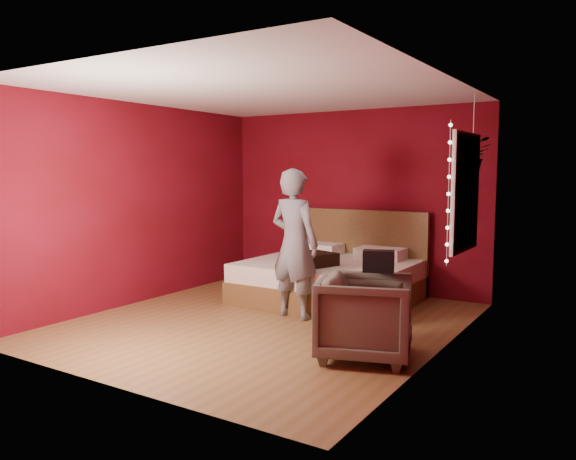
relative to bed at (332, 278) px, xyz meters
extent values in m
plane|color=brown|center=(-0.11, -1.39, -0.30)|extent=(4.50, 4.50, 0.00)
cube|color=maroon|center=(-0.11, 0.87, 1.00)|extent=(4.00, 0.02, 2.60)
cube|color=maroon|center=(-0.11, -3.65, 1.00)|extent=(4.00, 0.02, 2.60)
cube|color=maroon|center=(-2.12, -1.39, 1.00)|extent=(0.02, 4.50, 2.60)
cube|color=maroon|center=(1.90, -1.39, 1.00)|extent=(0.02, 4.50, 2.60)
cube|color=silver|center=(-0.11, -1.39, 2.31)|extent=(4.00, 4.50, 0.02)
cube|color=white|center=(1.86, -0.49, 1.20)|extent=(0.04, 0.97, 1.27)
cube|color=black|center=(1.84, -0.49, 1.20)|extent=(0.02, 0.85, 1.15)
cube|color=white|center=(1.84, -0.49, 1.20)|extent=(0.03, 0.05, 1.15)
cube|color=white|center=(1.84, -0.49, 1.20)|extent=(0.03, 0.85, 0.05)
cylinder|color=silver|center=(1.83, -1.02, 1.20)|extent=(0.01, 0.01, 1.45)
sphere|color=#FFF2CC|center=(1.83, -1.02, 0.52)|extent=(0.04, 0.04, 0.04)
sphere|color=#FFF2CC|center=(1.83, -1.02, 0.69)|extent=(0.04, 0.04, 0.04)
sphere|color=#FFF2CC|center=(1.83, -1.02, 0.86)|extent=(0.04, 0.04, 0.04)
sphere|color=#FFF2CC|center=(1.83, -1.02, 1.03)|extent=(0.04, 0.04, 0.04)
sphere|color=#FFF2CC|center=(1.83, -1.02, 1.20)|extent=(0.04, 0.04, 0.04)
sphere|color=#FFF2CC|center=(1.83, -1.02, 1.36)|extent=(0.04, 0.04, 0.04)
sphere|color=#FFF2CC|center=(1.83, -1.02, 1.53)|extent=(0.04, 0.04, 0.04)
sphere|color=#FFF2CC|center=(1.83, -1.02, 1.70)|extent=(0.04, 0.04, 0.04)
sphere|color=#FFF2CC|center=(1.83, -1.02, 1.87)|extent=(0.04, 0.04, 0.04)
cube|color=brown|center=(0.00, -0.10, -0.16)|extent=(2.13, 1.81, 0.30)
cube|color=silver|center=(0.00, -0.10, 0.11)|extent=(2.09, 1.78, 0.23)
cube|color=brown|center=(0.00, 0.76, 0.28)|extent=(2.13, 0.09, 1.17)
cube|color=silver|center=(-0.48, 0.51, 0.30)|extent=(0.64, 0.40, 0.15)
cube|color=silver|center=(0.48, 0.51, 0.30)|extent=(0.64, 0.40, 0.15)
imported|color=slate|center=(0.04, -1.02, 0.57)|extent=(0.68, 0.48, 1.75)
imported|color=#595546|center=(1.36, -1.92, 0.08)|extent=(1.07, 1.05, 0.77)
cube|color=black|center=(1.38, -1.68, 0.57)|extent=(0.32, 0.23, 0.21)
cube|color=black|center=(-0.02, -0.43, 0.31)|extent=(0.58, 0.58, 0.16)
cylinder|color=silver|center=(1.77, 0.11, 2.05)|extent=(0.01, 0.01, 0.49)
imported|color=#185117|center=(1.77, 0.11, 1.59)|extent=(0.49, 0.46, 0.43)
camera|label=1|loc=(3.44, -6.58, 1.42)|focal=35.00mm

